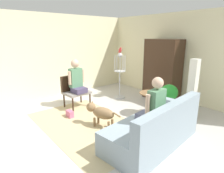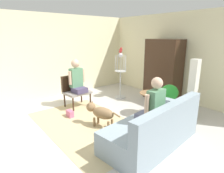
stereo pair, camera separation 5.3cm
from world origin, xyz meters
TOP-DOWN VIEW (x-y plane):
  - ground_plane at (0.00, 0.00)m, footprint 7.28×7.28m
  - back_wall at (0.00, 3.09)m, footprint 6.19×0.12m
  - left_wall at (-2.85, 0.30)m, footprint 0.12×6.66m
  - area_rug at (-0.19, -0.17)m, footprint 3.08×1.84m
  - couch at (1.29, 0.37)m, footprint 1.12×2.12m
  - armchair at (-1.51, 0.22)m, footprint 0.61×0.72m
  - person_on_couch at (1.25, 0.34)m, footprint 0.47×0.52m
  - person_on_armchair at (-1.37, 0.23)m, footprint 0.45×0.51m
  - round_end_table at (0.34, 1.38)m, footprint 0.56×0.56m
  - dog at (0.05, 0.01)m, footprint 0.84×0.43m
  - bird_cage_stand at (-1.24, 1.74)m, footprint 0.36×0.36m
  - parrot at (-1.23, 1.74)m, footprint 0.17×0.10m
  - potted_plant at (0.62, 1.79)m, footprint 0.44×0.44m
  - column_lamp at (1.11, 2.00)m, footprint 0.20×0.20m
  - armoire_cabinet at (-0.27, 2.68)m, footprint 1.10×0.56m
  - handbag at (-0.87, -0.29)m, footprint 0.22×0.12m

SIDE VIEW (x-z plane):
  - ground_plane at x=0.00m, z-range 0.00..0.00m
  - area_rug at x=-0.19m, z-range 0.00..0.01m
  - handbag at x=-0.87m, z-range 0.00..0.17m
  - couch at x=1.29m, z-range -0.14..0.75m
  - dog at x=0.05m, z-range 0.07..0.62m
  - round_end_table at x=0.34m, z-range 0.12..0.73m
  - potted_plant at x=0.62m, z-range 0.09..0.89m
  - armchair at x=-1.51m, z-range 0.08..0.99m
  - bird_cage_stand at x=-1.24m, z-range -0.03..1.45m
  - column_lamp at x=1.11m, z-range -0.01..1.48m
  - person_on_couch at x=1.25m, z-range 0.36..1.23m
  - person_on_armchair at x=-1.37m, z-range 0.39..1.31m
  - armoire_cabinet at x=-0.27m, z-range 0.00..1.91m
  - back_wall at x=0.00m, z-range 0.00..2.69m
  - left_wall at x=-2.85m, z-range 0.00..2.69m
  - parrot at x=-1.23m, z-range 1.48..1.65m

